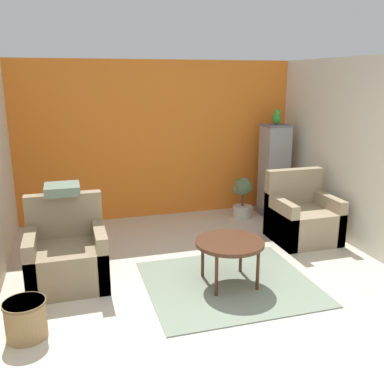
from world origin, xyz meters
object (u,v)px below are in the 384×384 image
potted_plant (243,196)px  wicker_basket (26,318)px  armchair_left (67,257)px  armchair_right (302,218)px  birdcage (274,171)px  coffee_table (230,245)px  parrot (277,117)px

potted_plant → wicker_basket: bearing=-140.7°
armchair_left → armchair_right: (3.10, 0.42, 0.00)m
birdcage → coffee_table: bearing=-126.7°
coffee_table → parrot: bearing=53.3°
armchair_left → potted_plant: bearing=30.0°
potted_plant → parrot: bearing=5.5°
birdcage → potted_plant: birdcage is taller
wicker_basket → armchair_right: bearing=21.6°
birdcage → armchair_left: bearing=-153.7°
birdcage → parrot: size_ratio=6.07×
armchair_right → armchair_left: bearing=-172.2°
coffee_table → armchair_right: (1.43, 0.95, -0.15)m
armchair_left → parrot: bearing=26.4°
armchair_right → wicker_basket: (-3.46, -1.37, -0.12)m
potted_plant → wicker_basket: (-3.07, -2.51, -0.18)m
potted_plant → armchair_left: bearing=-150.0°
coffee_table → birdcage: (1.59, 2.13, 0.26)m
wicker_basket → birdcage: bearing=35.3°
coffee_table → armchair_right: armchair_right is taller
coffee_table → armchair_left: size_ratio=0.78×
parrot → coffee_table: bearing=-126.7°
wicker_basket → coffee_table: bearing=11.9°
armchair_right → wicker_basket: size_ratio=2.59×
armchair_right → birdcage: birdcage is taller
wicker_basket → potted_plant: bearing=39.3°
parrot → armchair_right: bearing=-97.6°
armchair_left → wicker_basket: 1.02m
parrot → wicker_basket: (-3.62, -2.56, -1.38)m
coffee_table → potted_plant: 2.33m
coffee_table → wicker_basket: (-2.03, -0.43, -0.27)m
coffee_table → armchair_left: armchair_left is taller
birdcage → wicker_basket: 4.47m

